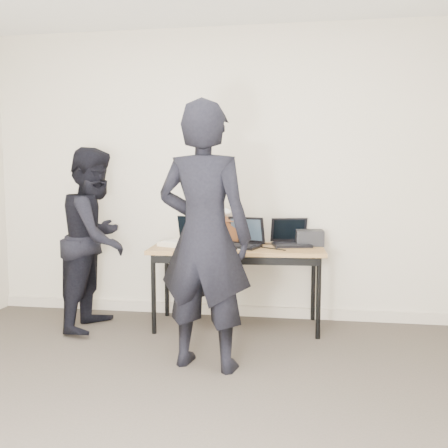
% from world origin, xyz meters
% --- Properties ---
extents(room, '(4.60, 4.60, 2.80)m').
position_xyz_m(room, '(0.00, 0.00, 1.35)').
color(room, '#3E372F').
rests_on(room, ground).
extents(desk, '(1.53, 0.73, 0.72)m').
position_xyz_m(desk, '(0.17, 1.89, 0.66)').
color(desk, olive).
rests_on(desk, ground).
extents(laptop_beige, '(0.44, 0.43, 0.27)m').
position_xyz_m(laptop_beige, '(-0.31, 1.92, 0.77)').
color(laptop_beige, beige).
rests_on(laptop_beige, desk).
extents(laptop_center, '(0.41, 0.40, 0.26)m').
position_xyz_m(laptop_center, '(0.21, 1.91, 0.78)').
color(laptop_center, black).
rests_on(laptop_center, desk).
extents(laptop_right, '(0.39, 0.38, 0.24)m').
position_xyz_m(laptop_right, '(0.63, 2.05, 0.77)').
color(laptop_right, black).
rests_on(laptop_right, desk).
extents(leather_satchel, '(0.38, 0.22, 0.25)m').
position_xyz_m(leather_satchel, '(-0.01, 2.12, 0.85)').
color(leather_satchel, brown).
rests_on(leather_satchel, desk).
extents(tissue, '(0.15, 0.12, 0.08)m').
position_xyz_m(tissue, '(0.02, 2.12, 1.00)').
color(tissue, white).
rests_on(tissue, leather_satchel).
extents(equipment_box, '(0.26, 0.22, 0.14)m').
position_xyz_m(equipment_box, '(0.80, 2.08, 0.79)').
color(equipment_box, black).
rests_on(equipment_box, desk).
extents(power_brick, '(0.08, 0.05, 0.03)m').
position_xyz_m(power_brick, '(-0.05, 1.72, 0.73)').
color(power_brick, black).
rests_on(power_brick, desk).
extents(cables, '(0.81, 0.41, 0.01)m').
position_xyz_m(cables, '(0.24, 1.88, 0.72)').
color(cables, black).
rests_on(cables, desk).
extents(person_typist, '(0.75, 0.56, 1.86)m').
position_xyz_m(person_typist, '(0.06, 0.96, 0.93)').
color(person_typist, black).
rests_on(person_typist, ground).
extents(person_observer, '(0.62, 0.78, 1.58)m').
position_xyz_m(person_observer, '(-1.06, 1.71, 0.79)').
color(person_observer, black).
rests_on(person_observer, ground).
extents(baseboard, '(4.50, 0.03, 0.10)m').
position_xyz_m(baseboard, '(0.00, 2.23, 0.05)').
color(baseboard, '#BBAF9B').
rests_on(baseboard, ground).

